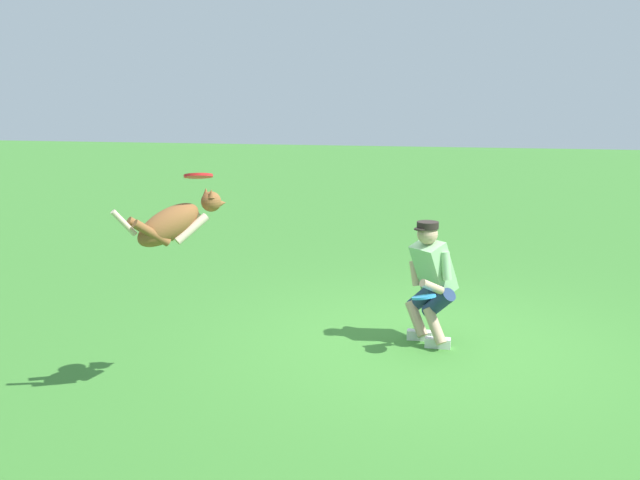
{
  "coord_description": "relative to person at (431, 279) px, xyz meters",
  "views": [
    {
      "loc": [
        -0.45,
        6.94,
        2.51
      ],
      "look_at": [
        0.91,
        0.86,
        1.23
      ],
      "focal_mm": 38.97,
      "sensor_mm": 36.0,
      "label": 1
    }
  ],
  "objects": [
    {
      "name": "person",
      "position": [
        0.0,
        0.0,
        0.0
      ],
      "size": [
        0.58,
        0.71,
        1.29
      ],
      "rotation": [
        0.0,
        0.0,
        0.81
      ],
      "color": "silver",
      "rests_on": "ground_plane"
    },
    {
      "name": "ground_plane",
      "position": [
        0.05,
        0.0,
        -0.7
      ],
      "size": [
        60.0,
        60.0,
        0.0
      ],
      "primitive_type": "plane",
      "color": "#3D7E30"
    },
    {
      "name": "frisbee_held",
      "position": [
        0.04,
        0.38,
        -0.09
      ],
      "size": [
        0.31,
        0.3,
        0.09
      ],
      "primitive_type": "cylinder",
      "rotation": [
        0.21,
        -0.07,
        1.22
      ],
      "color": "#2F92D9",
      "rests_on": "person"
    },
    {
      "name": "frisbee_flying",
      "position": [
        1.79,
        1.7,
        1.19
      ],
      "size": [
        0.33,
        0.33,
        0.09
      ],
      "primitive_type": "cylinder",
      "rotation": [
        0.21,
        -0.09,
        0.78
      ],
      "color": "red"
    },
    {
      "name": "dog",
      "position": [
        1.97,
        1.78,
        0.82
      ],
      "size": [
        0.73,
        0.75,
        0.5
      ],
      "rotation": [
        0.0,
        0.0,
        3.94
      ],
      "color": "brown"
    }
  ]
}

